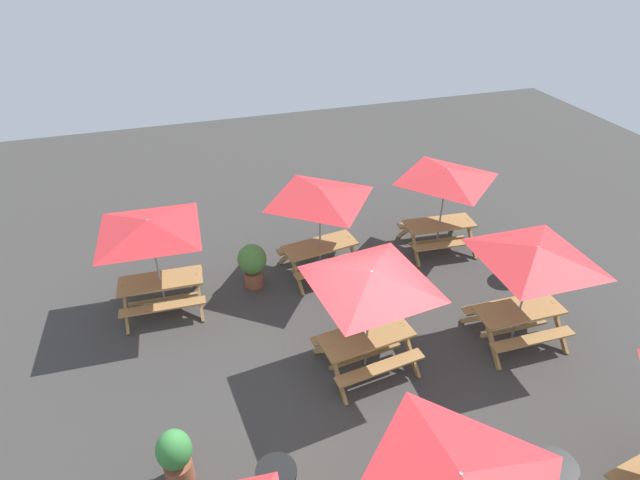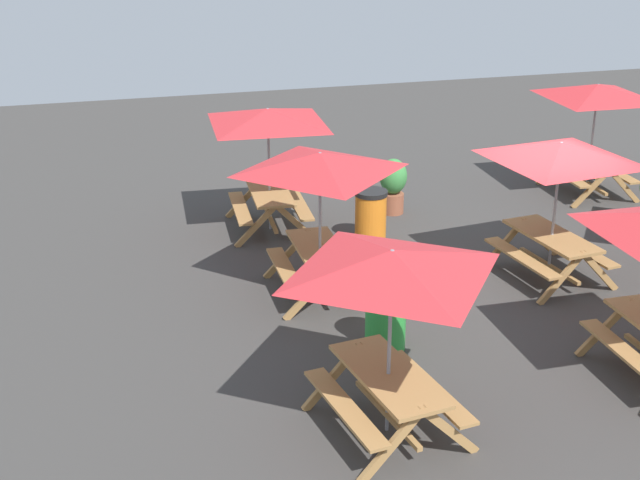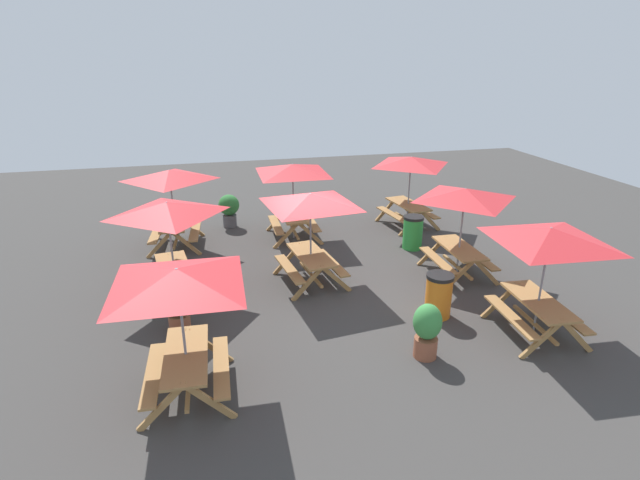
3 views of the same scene
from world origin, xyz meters
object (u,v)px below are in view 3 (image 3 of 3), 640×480
(picnic_table_6, at_px, (549,243))
(potted_plant_2, at_px, (427,329))
(picnic_table_3, at_px, (178,287))
(picnic_table_5, at_px, (170,181))
(potted_plant_1, at_px, (178,303))
(picnic_table_1, at_px, (168,215))
(picnic_table_4, at_px, (411,166))
(picnic_table_7, at_px, (293,174))
(picnic_table_2, at_px, (464,201))
(picnic_table_0, at_px, (310,206))
(trash_bin_orange, at_px, (439,295))
(potted_plant_0, at_px, (229,208))
(trash_bin_green, at_px, (413,232))

(picnic_table_6, height_order, potted_plant_2, picnic_table_6)
(picnic_table_3, relative_size, picnic_table_5, 1.21)
(picnic_table_3, xyz_separation_m, potted_plant_1, (-2.07, -0.18, -1.33))
(picnic_table_1, relative_size, picnic_table_5, 1.00)
(picnic_table_1, height_order, picnic_table_4, same)
(picnic_table_4, xyz_separation_m, picnic_table_5, (0.11, -7.34, 0.00))
(picnic_table_7, relative_size, potted_plant_1, 2.51)
(picnic_table_2, height_order, picnic_table_6, same)
(picnic_table_4, relative_size, potted_plant_2, 2.13)
(picnic_table_1, height_order, picnic_table_7, same)
(picnic_table_0, relative_size, picnic_table_1, 1.20)
(picnic_table_1, xyz_separation_m, picnic_table_3, (3.76, 0.29, 0.00))
(picnic_table_5, relative_size, potted_plant_1, 2.07)
(picnic_table_1, xyz_separation_m, picnic_table_7, (-3.19, 3.44, 0.00))
(picnic_table_6, relative_size, trash_bin_orange, 2.88)
(picnic_table_3, distance_m, picnic_table_6, 6.84)
(picnic_table_2, relative_size, picnic_table_3, 0.83)
(picnic_table_3, xyz_separation_m, picnic_table_7, (-6.94, 3.15, 0.00))
(picnic_table_1, distance_m, potted_plant_2, 6.09)
(potted_plant_0, xyz_separation_m, potted_plant_1, (6.39, -1.49, 0.03))
(potted_plant_1, relative_size, potted_plant_2, 1.03)
(picnic_table_0, xyz_separation_m, trash_bin_orange, (2.29, 2.30, -1.49))
(picnic_table_3, bearing_deg, potted_plant_1, -172.79)
(trash_bin_green, bearing_deg, potted_plant_0, -122.67)
(potted_plant_0, bearing_deg, picnic_table_1, -18.78)
(potted_plant_1, bearing_deg, picnic_table_5, -178.01)
(picnic_table_1, relative_size, potted_plant_0, 2.18)
(picnic_table_2, bearing_deg, picnic_table_7, -134.67)
(potted_plant_2, bearing_deg, picnic_table_3, -89.51)
(picnic_table_2, relative_size, trash_bin_orange, 2.38)
(picnic_table_0, bearing_deg, picnic_table_6, 41.57)
(picnic_table_0, distance_m, trash_bin_green, 4.00)
(picnic_table_3, distance_m, trash_bin_green, 8.35)
(potted_plant_1, bearing_deg, picnic_table_2, 99.68)
(picnic_table_1, bearing_deg, potted_plant_0, 152.73)
(picnic_table_0, xyz_separation_m, picnic_table_1, (-0.06, -3.24, 0.00))
(picnic_table_4, height_order, trash_bin_green, picnic_table_4)
(picnic_table_3, bearing_deg, picnic_table_0, 143.56)
(picnic_table_0, bearing_deg, picnic_table_3, -45.51)
(potted_plant_1, bearing_deg, picnic_table_7, 145.67)
(picnic_table_4, xyz_separation_m, trash_bin_green, (1.90, -0.65, -1.49))
(potted_plant_1, bearing_deg, picnic_table_4, 125.25)
(potted_plant_1, xyz_separation_m, potted_plant_2, (2.03, 4.51, -0.06))
(picnic_table_6, height_order, trash_bin_green, picnic_table_6)
(picnic_table_6, bearing_deg, picnic_table_7, -146.83)
(trash_bin_orange, bearing_deg, trash_bin_green, 164.23)
(picnic_table_6, xyz_separation_m, potted_plant_2, (0.22, -2.51, -1.39))
(picnic_table_2, relative_size, potted_plant_1, 2.07)
(picnic_table_1, bearing_deg, trash_bin_orange, 58.59)
(picnic_table_1, bearing_deg, potted_plant_1, -4.72)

